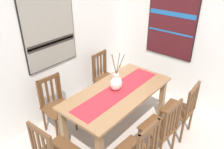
{
  "coord_description": "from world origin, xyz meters",
  "views": [
    {
      "loc": [
        -1.97,
        -1.08,
        2.61
      ],
      "look_at": [
        0.27,
        0.78,
        1.01
      ],
      "focal_mm": 36.04,
      "sensor_mm": 36.0,
      "label": 1
    }
  ],
  "objects_px": {
    "chair_2": "(56,105)",
    "painting_on_side_wall": "(171,26)",
    "dining_table": "(118,97)",
    "centerpiece_vase": "(116,83)",
    "chair_1": "(105,76)",
    "chair_0": "(182,109)",
    "chair_3": "(162,127)",
    "painting_on_back_wall": "(50,32)"
  },
  "relations": [
    {
      "from": "chair_2",
      "to": "painting_on_side_wall",
      "type": "xyz_separation_m",
      "value": [
        2.12,
        -0.78,
        0.93
      ]
    },
    {
      "from": "centerpiece_vase",
      "to": "painting_on_back_wall",
      "type": "relative_size",
      "value": 0.55
    },
    {
      "from": "centerpiece_vase",
      "to": "chair_2",
      "type": "xyz_separation_m",
      "value": [
        -0.6,
        0.73,
        -0.41
      ]
    },
    {
      "from": "dining_table",
      "to": "chair_0",
      "type": "height_order",
      "value": "chair_0"
    },
    {
      "from": "centerpiece_vase",
      "to": "chair_1",
      "type": "bearing_deg",
      "value": 52.09
    },
    {
      "from": "dining_table",
      "to": "centerpiece_vase",
      "type": "distance_m",
      "value": 0.25
    },
    {
      "from": "dining_table",
      "to": "chair_1",
      "type": "bearing_deg",
      "value": 53.26
    },
    {
      "from": "chair_0",
      "to": "painting_on_side_wall",
      "type": "height_order",
      "value": "painting_on_side_wall"
    },
    {
      "from": "chair_0",
      "to": "chair_3",
      "type": "xyz_separation_m",
      "value": [
        -0.56,
        0.03,
        0.0
      ]
    },
    {
      "from": "painting_on_back_wall",
      "to": "painting_on_side_wall",
      "type": "xyz_separation_m",
      "value": [
        1.81,
        -1.14,
        -0.1
      ]
    },
    {
      "from": "chair_0",
      "to": "painting_on_side_wall",
      "type": "relative_size",
      "value": 0.79
    },
    {
      "from": "painting_on_back_wall",
      "to": "painting_on_side_wall",
      "type": "height_order",
      "value": "painting_on_back_wall"
    },
    {
      "from": "chair_3",
      "to": "painting_on_back_wall",
      "type": "distance_m",
      "value": 2.18
    },
    {
      "from": "dining_table",
      "to": "painting_on_side_wall",
      "type": "relative_size",
      "value": 1.5
    },
    {
      "from": "chair_1",
      "to": "dining_table",
      "type": "bearing_deg",
      "value": -126.74
    },
    {
      "from": "painting_on_back_wall",
      "to": "chair_1",
      "type": "bearing_deg",
      "value": -21.44
    },
    {
      "from": "painting_on_side_wall",
      "to": "centerpiece_vase",
      "type": "bearing_deg",
      "value": 177.93
    },
    {
      "from": "chair_2",
      "to": "painting_on_side_wall",
      "type": "bearing_deg",
      "value": -20.24
    },
    {
      "from": "centerpiece_vase",
      "to": "chair_2",
      "type": "relative_size",
      "value": 0.67
    },
    {
      "from": "chair_1",
      "to": "painting_on_side_wall",
      "type": "relative_size",
      "value": 0.8
    },
    {
      "from": "dining_table",
      "to": "painting_on_side_wall",
      "type": "xyz_separation_m",
      "value": [
        1.53,
        -0.01,
        0.77
      ]
    },
    {
      "from": "centerpiece_vase",
      "to": "painting_on_back_wall",
      "type": "distance_m",
      "value": 1.29
    },
    {
      "from": "chair_1",
      "to": "painting_on_side_wall",
      "type": "xyz_separation_m",
      "value": [
        0.94,
        -0.8,
        0.93
      ]
    },
    {
      "from": "chair_1",
      "to": "chair_2",
      "type": "xyz_separation_m",
      "value": [
        -1.18,
        -0.01,
        -0.0
      ]
    },
    {
      "from": "centerpiece_vase",
      "to": "chair_2",
      "type": "height_order",
      "value": "centerpiece_vase"
    },
    {
      "from": "chair_0",
      "to": "chair_3",
      "type": "distance_m",
      "value": 0.57
    },
    {
      "from": "chair_2",
      "to": "chair_3",
      "type": "height_order",
      "value": "chair_2"
    },
    {
      "from": "chair_0",
      "to": "painting_on_back_wall",
      "type": "bearing_deg",
      "value": 114.11
    },
    {
      "from": "chair_0",
      "to": "chair_1",
      "type": "height_order",
      "value": "chair_1"
    },
    {
      "from": "chair_1",
      "to": "painting_on_side_wall",
      "type": "height_order",
      "value": "painting_on_side_wall"
    },
    {
      "from": "centerpiece_vase",
      "to": "chair_1",
      "type": "relative_size",
      "value": 0.65
    },
    {
      "from": "dining_table",
      "to": "painting_on_back_wall",
      "type": "relative_size",
      "value": 1.55
    },
    {
      "from": "dining_table",
      "to": "chair_0",
      "type": "distance_m",
      "value": 1.0
    },
    {
      "from": "chair_1",
      "to": "painting_on_back_wall",
      "type": "xyz_separation_m",
      "value": [
        -0.87,
        0.34,
        1.03
      ]
    },
    {
      "from": "chair_2",
      "to": "painting_on_back_wall",
      "type": "bearing_deg",
      "value": 48.66
    },
    {
      "from": "centerpiece_vase",
      "to": "chair_3",
      "type": "distance_m",
      "value": 0.91
    },
    {
      "from": "chair_0",
      "to": "chair_2",
      "type": "distance_m",
      "value": 1.96
    },
    {
      "from": "dining_table",
      "to": "painting_on_back_wall",
      "type": "distance_m",
      "value": 1.45
    },
    {
      "from": "chair_0",
      "to": "chair_1",
      "type": "bearing_deg",
      "value": 89.68
    },
    {
      "from": "chair_1",
      "to": "painting_on_back_wall",
      "type": "distance_m",
      "value": 1.39
    },
    {
      "from": "chair_3",
      "to": "painting_on_back_wall",
      "type": "height_order",
      "value": "painting_on_back_wall"
    },
    {
      "from": "chair_0",
      "to": "dining_table",
      "type": "bearing_deg",
      "value": 125.89
    }
  ]
}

